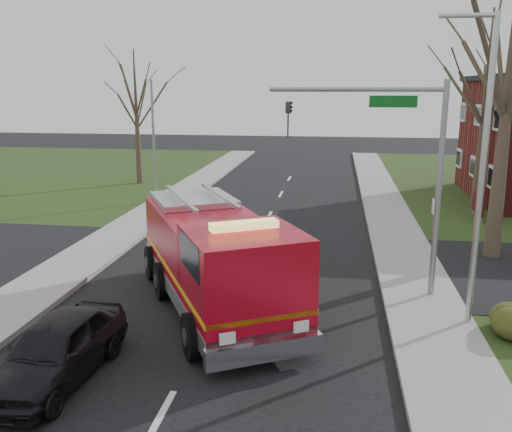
# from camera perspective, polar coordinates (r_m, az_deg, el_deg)

# --- Properties ---
(ground) EXTENTS (120.00, 120.00, 0.00)m
(ground) POSITION_cam_1_polar(r_m,az_deg,el_deg) (17.03, -3.70, -9.29)
(ground) COLOR black
(ground) RESTS_ON ground
(sidewalk_right) EXTENTS (2.40, 80.00, 0.15)m
(sidewalk_right) POSITION_cam_1_polar(r_m,az_deg,el_deg) (16.90, 17.65, -9.84)
(sidewalk_right) COLOR #9C9C97
(sidewalk_right) RESTS_ON ground
(sidewalk_left) EXTENTS (2.40, 80.00, 0.15)m
(sidewalk_left) POSITION_cam_1_polar(r_m,az_deg,el_deg) (19.22, -22.25, -7.37)
(sidewalk_left) COLOR #9C9C97
(sidewalk_left) RESTS_ON ground
(health_center_sign) EXTENTS (0.12, 2.00, 1.40)m
(health_center_sign) POSITION_cam_1_polar(r_m,az_deg,el_deg) (29.30, 22.35, 1.19)
(health_center_sign) COLOR #420F0F
(health_center_sign) RESTS_ON ground
(bare_tree_near) EXTENTS (6.00, 6.00, 12.00)m
(bare_tree_near) POSITION_cam_1_polar(r_m,az_deg,el_deg) (22.23, 25.28, 14.36)
(bare_tree_near) COLOR #3B2E23
(bare_tree_near) RESTS_ON ground
(bare_tree_far) EXTENTS (5.25, 5.25, 10.50)m
(bare_tree_far) POSITION_cam_1_polar(r_m,az_deg,el_deg) (31.29, 23.11, 12.21)
(bare_tree_far) COLOR #3B2E23
(bare_tree_far) RESTS_ON ground
(bare_tree_left) EXTENTS (4.50, 4.50, 9.00)m
(bare_tree_left) POSITION_cam_1_polar(r_m,az_deg,el_deg) (37.81, -12.52, 11.56)
(bare_tree_left) COLOR #3B2E23
(bare_tree_left) RESTS_ON ground
(traffic_signal_mast) EXTENTS (5.29, 0.18, 6.80)m
(traffic_signal_mast) POSITION_cam_1_polar(r_m,az_deg,el_deg) (17.05, 14.67, 6.72)
(traffic_signal_mast) COLOR gray
(traffic_signal_mast) RESTS_ON ground
(streetlight_pole) EXTENTS (1.48, 0.16, 8.40)m
(streetlight_pole) POSITION_cam_1_polar(r_m,az_deg,el_deg) (15.45, 22.55, 4.90)
(streetlight_pole) COLOR #B7BABF
(streetlight_pole) RESTS_ON ground
(utility_pole_far) EXTENTS (0.14, 0.14, 7.00)m
(utility_pole_far) POSITION_cam_1_polar(r_m,az_deg,el_deg) (31.22, -10.71, 7.53)
(utility_pole_far) COLOR gray
(utility_pole_far) RESTS_ON ground
(fire_engine) EXTENTS (6.44, 8.67, 3.36)m
(fire_engine) POSITION_cam_1_polar(r_m,az_deg,el_deg) (16.19, -4.21, -4.79)
(fire_engine) COLOR #AA071A
(fire_engine) RESTS_ON ground
(parked_car_maroon) EXTENTS (2.07, 4.47, 1.48)m
(parked_car_maroon) POSITION_cam_1_polar(r_m,az_deg,el_deg) (13.52, -20.28, -12.99)
(parked_car_maroon) COLOR black
(parked_car_maroon) RESTS_ON ground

